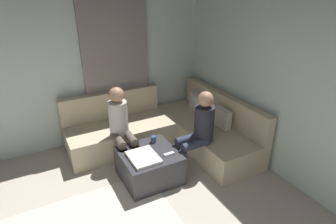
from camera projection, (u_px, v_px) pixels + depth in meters
name	position (u px, v px, depth m)	size (l,w,h in m)	color
wall_left	(29.00, 71.00, 4.09)	(0.12, 6.00, 2.70)	silver
curtain_panel	(116.00, 68.00, 4.61)	(0.06, 1.10, 2.50)	gray
sectional_couch	(168.00, 130.00, 4.65)	(2.10, 2.55, 0.87)	#C6B593
ottoman	(149.00, 165.00, 3.86)	(0.76, 0.76, 0.42)	#333338
folded_blanket	(143.00, 157.00, 3.63)	(0.44, 0.36, 0.04)	white
coffee_mug	(153.00, 139.00, 4.01)	(0.08, 0.08, 0.10)	#334C72
game_remote	(169.00, 154.00, 3.72)	(0.05, 0.15, 0.02)	white
person_on_couch_back	(198.00, 129.00, 3.89)	(0.30, 0.60, 1.20)	#2D3347
person_on_couch_side	(121.00, 125.00, 4.01)	(0.60, 0.30, 1.20)	brown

